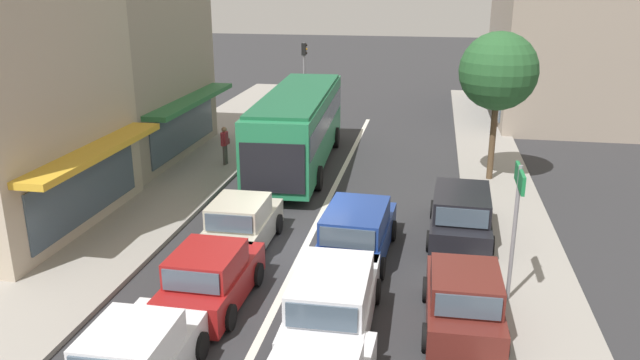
% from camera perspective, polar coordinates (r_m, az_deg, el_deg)
% --- Properties ---
extents(ground_plane, '(140.00, 140.00, 0.00)m').
position_cam_1_polar(ground_plane, '(18.81, -1.47, -6.30)').
color(ground_plane, '#2D2D30').
extents(lane_centre_line, '(0.20, 28.00, 0.01)m').
position_cam_1_polar(lane_centre_line, '(22.44, 0.61, -2.13)').
color(lane_centre_line, silver).
rests_on(lane_centre_line, ground).
extents(sidewalk_left, '(5.20, 44.00, 0.14)m').
position_cam_1_polar(sidewalk_left, '(26.15, -13.47, 0.49)').
color(sidewalk_left, gray).
rests_on(sidewalk_left, ground).
extents(kerb_right, '(2.80, 44.00, 0.12)m').
position_cam_1_polar(kerb_right, '(24.17, 16.09, -1.22)').
color(kerb_right, gray).
rests_on(kerb_right, ground).
extents(shopfront_mid_block, '(7.21, 8.57, 8.47)m').
position_cam_1_polar(shopfront_mid_block, '(28.88, -18.43, 10.17)').
color(shopfront_mid_block, gray).
rests_on(shopfront_mid_block, ground).
extents(building_right_far, '(9.95, 12.67, 9.77)m').
position_cam_1_polar(building_right_far, '(38.90, 22.65, 12.53)').
color(building_right_far, gray).
rests_on(building_right_far, ground).
extents(city_bus, '(3.12, 10.96, 3.23)m').
position_cam_1_polar(city_bus, '(26.29, -2.01, 5.17)').
color(city_bus, '#237A4C').
rests_on(city_bus, ground).
extents(hatchback_queue_gap_filler, '(1.84, 3.71, 1.54)m').
position_cam_1_polar(hatchback_queue_gap_filler, '(18.83, -7.17, -4.07)').
color(hatchback_queue_gap_filler, '#B7B29E').
rests_on(hatchback_queue_gap_filler, ground).
extents(wagon_queue_far_back, '(1.96, 4.51, 1.58)m').
position_cam_1_polar(wagon_queue_far_back, '(14.44, 1.19, -11.03)').
color(wagon_queue_far_back, silver).
rests_on(wagon_queue_far_back, ground).
extents(wagon_behind_bus_mid, '(2.09, 4.58, 1.58)m').
position_cam_1_polar(wagon_behind_bus_mid, '(18.03, 3.39, -4.86)').
color(wagon_behind_bus_mid, navy).
rests_on(wagon_behind_bus_mid, ground).
extents(hatchback_behind_bus_near, '(1.87, 3.73, 1.54)m').
position_cam_1_polar(hatchback_behind_bus_near, '(15.74, -9.95, -8.85)').
color(hatchback_behind_bus_near, maroon).
rests_on(hatchback_behind_bus_near, ground).
extents(parked_hatchback_kerb_front, '(1.87, 3.73, 1.54)m').
position_cam_1_polar(parked_hatchback_kerb_front, '(14.90, 12.98, -10.72)').
color(parked_hatchback_kerb_front, '#561E19').
rests_on(parked_hatchback_kerb_front, ground).
extents(parked_wagon_kerb_second, '(2.05, 4.55, 1.58)m').
position_cam_1_polar(parked_wagon_kerb_second, '(19.84, 12.75, -3.10)').
color(parked_wagon_kerb_second, black).
rests_on(parked_wagon_kerb_second, ground).
extents(traffic_light_downstreet, '(0.33, 0.24, 4.20)m').
position_cam_1_polar(traffic_light_downstreet, '(36.09, -1.46, 10.30)').
color(traffic_light_downstreet, gray).
rests_on(traffic_light_downstreet, ground).
extents(directional_road_sign, '(0.10, 1.40, 3.60)m').
position_cam_1_polar(directional_road_sign, '(15.48, 17.59, -2.00)').
color(directional_road_sign, gray).
rests_on(directional_road_sign, ground).
extents(street_tree_right, '(2.96, 2.96, 5.86)m').
position_cam_1_polar(street_tree_right, '(24.76, 16.01, 9.51)').
color(street_tree_right, brown).
rests_on(street_tree_right, ground).
extents(pedestrian_with_handbag_near, '(0.25, 0.65, 1.63)m').
position_cam_1_polar(pedestrian_with_handbag_near, '(26.69, -8.70, 3.37)').
color(pedestrian_with_handbag_near, '#4C4742').
rests_on(pedestrian_with_handbag_near, sidewalk_left).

